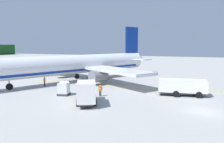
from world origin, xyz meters
TOP-DOWN VIEW (x-y plane):
  - airliner_foreground at (13.70, 23.95)m, footprint 39.29×33.10m
  - service_truck_fuel at (-2.31, 13.62)m, footprint 5.80×4.49m
  - service_truck_baggage at (7.29, 2.92)m, footprint 3.36×7.08m
  - cargo_container_near at (0.95, 19.24)m, footprint 1.93×1.93m
  - crew_marshaller at (24.45, 13.62)m, footprint 0.45×0.53m
  - crew_loader_left at (10.52, 5.53)m, footprint 0.36×0.60m
  - crew_loader_right at (2.32, 13.90)m, footprint 0.27×0.63m
  - crew_supervisor at (5.51, 26.51)m, footprint 0.61×0.34m
  - apron_guide_line at (11.02, 19.19)m, footprint 0.30×60.00m

SIDE VIEW (x-z plane):
  - apron_guide_line at x=11.02m, z-range 0.00..0.01m
  - cargo_container_near at x=0.95m, z-range -0.05..1.96m
  - crew_loader_right at x=2.32m, z-range 0.15..1.81m
  - crew_supervisor at x=5.51m, z-range 0.16..1.91m
  - crew_marshaller at x=24.45m, z-range 0.16..1.91m
  - crew_loader_left at x=10.52m, z-range 0.17..1.95m
  - service_truck_baggage at x=7.29m, z-range 0.21..2.64m
  - service_truck_fuel at x=-2.31m, z-range 0.12..3.12m
  - airliner_foreground at x=13.70m, z-range -2.56..9.34m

